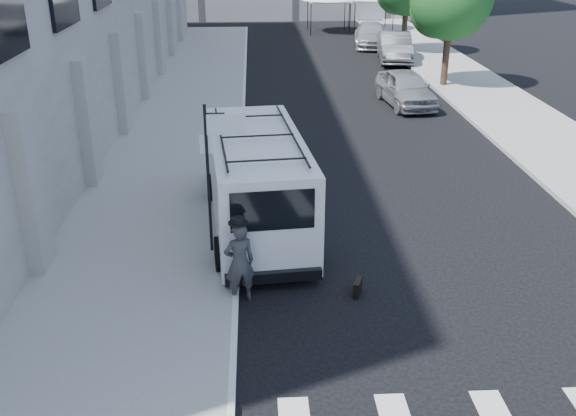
{
  "coord_description": "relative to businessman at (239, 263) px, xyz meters",
  "views": [
    {
      "loc": [
        -1.52,
        -10.31,
        7.13
      ],
      "look_at": [
        -0.82,
        2.94,
        1.3
      ],
      "focal_mm": 40.0,
      "sensor_mm": 36.0,
      "label": 1
    }
  ],
  "objects": [
    {
      "name": "businessman",
      "position": [
        0.0,
        0.0,
        0.0
      ],
      "size": [
        0.73,
        0.59,
        1.75
      ],
      "primitive_type": "imported",
      "rotation": [
        0.0,
        0.0,
        3.44
      ],
      "color": "#363638",
      "rests_on": "ground"
    },
    {
      "name": "parked_car_a",
      "position": [
        6.9,
        15.57,
        -0.13
      ],
      "size": [
        2.21,
        4.54,
        1.49
      ],
      "primitive_type": "imported",
      "rotation": [
        0.0,
        0.0,
        0.11
      ],
      "color": "gray",
      "rests_on": "ground"
    },
    {
      "name": "ground",
      "position": [
        1.9,
        -1.2,
        -0.88
      ],
      "size": [
        120.0,
        120.0,
        0.0
      ],
      "primitive_type": "plane",
      "color": "black",
      "rests_on": "ground"
    },
    {
      "name": "suitcase",
      "position": [
        0.38,
        1.8,
        -0.54
      ],
      "size": [
        0.45,
        0.53,
        1.27
      ],
      "rotation": [
        0.0,
        0.0,
        0.41
      ],
      "color": "black",
      "rests_on": "ground"
    },
    {
      "name": "sign_pole",
      "position": [
        -0.46,
        2.0,
        1.78
      ],
      "size": [
        1.03,
        0.07,
        3.5
      ],
      "color": "black",
      "rests_on": "sidewalk_left"
    },
    {
      "name": "tree_near",
      "position": [
        9.4,
        18.95,
        3.1
      ],
      "size": [
        3.8,
        3.83,
        6.03
      ],
      "color": "black",
      "rests_on": "ground"
    },
    {
      "name": "sidewalk_right",
      "position": [
        10.9,
        18.8,
        -0.8
      ],
      "size": [
        4.0,
        56.0,
        0.15
      ],
      "primitive_type": "cube",
      "color": "gray",
      "rests_on": "ground"
    },
    {
      "name": "sidewalk_left",
      "position": [
        -2.35,
        14.8,
        -0.8
      ],
      "size": [
        4.5,
        48.0,
        0.15
      ],
      "primitive_type": "cube",
      "color": "gray",
      "rests_on": "ground"
    },
    {
      "name": "parked_car_b",
      "position": [
        8.46,
        25.4,
        -0.06
      ],
      "size": [
        2.27,
        5.1,
        1.63
      ],
      "primitive_type": "imported",
      "rotation": [
        0.0,
        0.0,
        -0.11
      ],
      "color": "#4D4F53",
      "rests_on": "ground"
    },
    {
      "name": "parked_car_c",
      "position": [
        7.97,
        30.52,
        -0.15
      ],
      "size": [
        2.69,
        5.24,
        1.46
      ],
      "primitive_type": "imported",
      "rotation": [
        0.0,
        0.0,
        -0.13
      ],
      "color": "#9FA3A7",
      "rests_on": "ground"
    },
    {
      "name": "cargo_van",
      "position": [
        0.38,
        3.53,
        0.4
      ],
      "size": [
        2.84,
        6.81,
        2.48
      ],
      "rotation": [
        0.0,
        0.0,
        0.1
      ],
      "color": "white",
      "rests_on": "ground"
    },
    {
      "name": "briefcase",
      "position": [
        2.46,
        0.09,
        -0.71
      ],
      "size": [
        0.26,
        0.45,
        0.34
      ],
      "primitive_type": "cube",
      "rotation": [
        0.0,
        0.0,
        -0.34
      ],
      "color": "black",
      "rests_on": "ground"
    }
  ]
}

